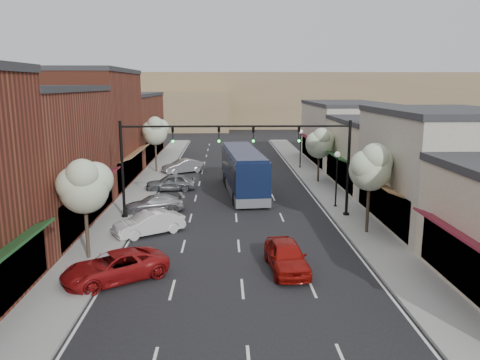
{
  "coord_description": "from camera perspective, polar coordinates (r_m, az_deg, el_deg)",
  "views": [
    {
      "loc": [
        -0.77,
        -24.53,
        9.45
      ],
      "look_at": [
        0.36,
        10.86,
        2.2
      ],
      "focal_mm": 35.0,
      "sensor_mm": 36.0,
      "label": 1
    }
  ],
  "objects": [
    {
      "name": "lamp_post_far",
      "position": [
        53.62,
        7.4,
        4.57
      ],
      "size": [
        0.44,
        0.44,
        4.44
      ],
      "color": "black",
      "rests_on": "ground"
    },
    {
      "name": "parked_car_e",
      "position": [
        51.09,
        -6.96,
        1.68
      ],
      "size": [
        4.71,
        3.71,
        1.5
      ],
      "primitive_type": "imported",
      "rotation": [
        0.0,
        0.0,
        -1.03
      ],
      "color": "#9D9CA1",
      "rests_on": "ground"
    },
    {
      "name": "bldg_right_midnear",
      "position": [
        34.25,
        23.23,
        1.31
      ],
      "size": [
        9.14,
        12.1,
        7.9
      ],
      "color": "#BCB4A1",
      "rests_on": "ground"
    },
    {
      "name": "tree_right_far",
      "position": [
        45.73,
        9.71,
        4.55
      ],
      "size": [
        2.85,
        2.65,
        5.43
      ],
      "color": "#47382B",
      "rests_on": "ground"
    },
    {
      "name": "ground",
      "position": [
        26.3,
        -0.03,
        -9.48
      ],
      "size": [
        160.0,
        160.0,
        0.0
      ],
      "primitive_type": "plane",
      "color": "black",
      "rests_on": "ground"
    },
    {
      "name": "parked_car_c",
      "position": [
        35.72,
        -10.43,
        -2.87
      ],
      "size": [
        4.85,
        2.96,
        1.31
      ],
      "primitive_type": "imported",
      "rotation": [
        0.0,
        0.0,
        -1.31
      ],
      "color": "gray",
      "rests_on": "ground"
    },
    {
      "name": "sidewalk_right",
      "position": [
        44.99,
        9.97,
        -0.63
      ],
      "size": [
        2.8,
        73.0,
        0.15
      ],
      "primitive_type": "cube",
      "color": "gray",
      "rests_on": "ground"
    },
    {
      "name": "tree_right_near",
      "position": [
        30.32,
        15.7,
        1.65
      ],
      "size": [
        2.85,
        2.65,
        5.95
      ],
      "color": "#47382B",
      "rests_on": "ground"
    },
    {
      "name": "tree_left_near",
      "position": [
        26.12,
        -18.44,
        -0.58
      ],
      "size": [
        2.85,
        2.65,
        5.69
      ],
      "color": "#47382B",
      "rests_on": "ground"
    },
    {
      "name": "hill_far",
      "position": [
        114.59,
        -1.47,
        9.84
      ],
      "size": [
        120.0,
        30.0,
        12.0
      ],
      "primitive_type": "cube",
      "color": "#7A6647",
      "rests_on": "ground"
    },
    {
      "name": "hill_near",
      "position": [
        105.5,
        -15.27,
        8.21
      ],
      "size": [
        50.0,
        20.0,
        8.0
      ],
      "primitive_type": "cube",
      "color": "#7A6647",
      "rests_on": "ground"
    },
    {
      "name": "curb_left",
      "position": [
        44.48,
        -9.85,
        -0.77
      ],
      "size": [
        0.25,
        73.0,
        0.17
      ],
      "primitive_type": "cube",
      "color": "gray",
      "rests_on": "ground"
    },
    {
      "name": "sidewalk_left",
      "position": [
        44.7,
        -11.62,
        -0.78
      ],
      "size": [
        2.8,
        73.0,
        0.15
      ],
      "primitive_type": "cube",
      "color": "gray",
      "rests_on": "ground"
    },
    {
      "name": "red_hatchback",
      "position": [
        24.53,
        5.68,
        -9.19
      ],
      "size": [
        2.22,
        4.71,
        1.56
      ],
      "primitive_type": "imported",
      "rotation": [
        0.0,
        0.0,
        0.08
      ],
      "color": "maroon",
      "rests_on": "ground"
    },
    {
      "name": "parked_car_a",
      "position": [
        24.01,
        -15.01,
        -10.18
      ],
      "size": [
        5.59,
        4.77,
        1.43
      ],
      "primitive_type": "imported",
      "rotation": [
        0.0,
        0.0,
        -1.0
      ],
      "color": "maroon",
      "rests_on": "ground"
    },
    {
      "name": "bldg_right_midfar",
      "position": [
        45.37,
        16.81,
        3.11
      ],
      "size": [
        9.14,
        12.1,
        6.4
      ],
      "color": "beige",
      "rests_on": "ground"
    },
    {
      "name": "bldg_left_far",
      "position": [
        62.24,
        -14.4,
        6.33
      ],
      "size": [
        10.14,
        18.1,
        8.4
      ],
      "color": "brown",
      "rests_on": "ground"
    },
    {
      "name": "bldg_left_midnear",
      "position": [
        33.71,
        -25.37,
        2.28
      ],
      "size": [
        10.14,
        14.1,
        9.4
      ],
      "color": "brown",
      "rests_on": "ground"
    },
    {
      "name": "parked_car_d",
      "position": [
        42.78,
        -8.41,
        -0.28
      ],
      "size": [
        4.64,
        2.36,
        1.52
      ],
      "primitive_type": "imported",
      "rotation": [
        0.0,
        0.0,
        -1.44
      ],
      "color": "#5B5F63",
      "rests_on": "ground"
    },
    {
      "name": "lamp_post_near",
      "position": [
        36.64,
        11.73,
        1.2
      ],
      "size": [
        0.44,
        0.44,
        4.44
      ],
      "color": "black",
      "rests_on": "ground"
    },
    {
      "name": "signal_mast_left",
      "position": [
        33.24,
        -10.22,
        3.04
      ],
      "size": [
        8.22,
        0.46,
        7.0
      ],
      "color": "black",
      "rests_on": "ground"
    },
    {
      "name": "curb_right",
      "position": [
        44.72,
        8.21,
        -0.65
      ],
      "size": [
        0.25,
        73.0,
        0.17
      ],
      "primitive_type": "cube",
      "color": "gray",
      "rests_on": "ground"
    },
    {
      "name": "bldg_right_far",
      "position": [
        58.65,
        12.53,
        5.63
      ],
      "size": [
        9.14,
        16.1,
        7.4
      ],
      "color": "#BCB4A1",
      "rests_on": "ground"
    },
    {
      "name": "coach_bus",
      "position": [
        41.28,
        0.37,
        1.16
      ],
      "size": [
        3.86,
        12.74,
        3.83
      ],
      "rotation": [
        0.0,
        0.0,
        0.09
      ],
      "color": "#0D1736",
      "rests_on": "ground"
    },
    {
      "name": "tree_left_far",
      "position": [
        51.26,
        -10.28,
        5.96
      ],
      "size": [
        2.85,
        2.65,
        6.13
      ],
      "color": "#47382B",
      "rests_on": "ground"
    },
    {
      "name": "bldg_left_midfar",
      "position": [
        46.7,
        -18.7,
        5.99
      ],
      "size": [
        10.14,
        14.1,
        10.9
      ],
      "color": "brown",
      "rests_on": "ground"
    },
    {
      "name": "parked_car_b",
      "position": [
        30.59,
        -11.04,
        -5.18
      ],
      "size": [
        4.66,
        3.75,
        1.49
      ],
      "primitive_type": "imported",
      "rotation": [
        0.0,
        0.0,
        -1.0
      ],
      "color": "silver",
      "rests_on": "ground"
    },
    {
      "name": "signal_mast_right",
      "position": [
        33.5,
        9.2,
        3.14
      ],
      "size": [
        8.22,
        0.46,
        7.0
      ],
      "color": "black",
      "rests_on": "ground"
    }
  ]
}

